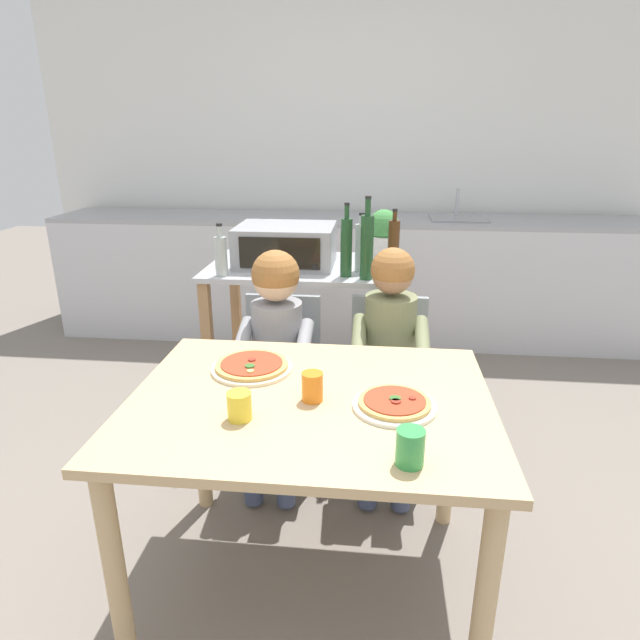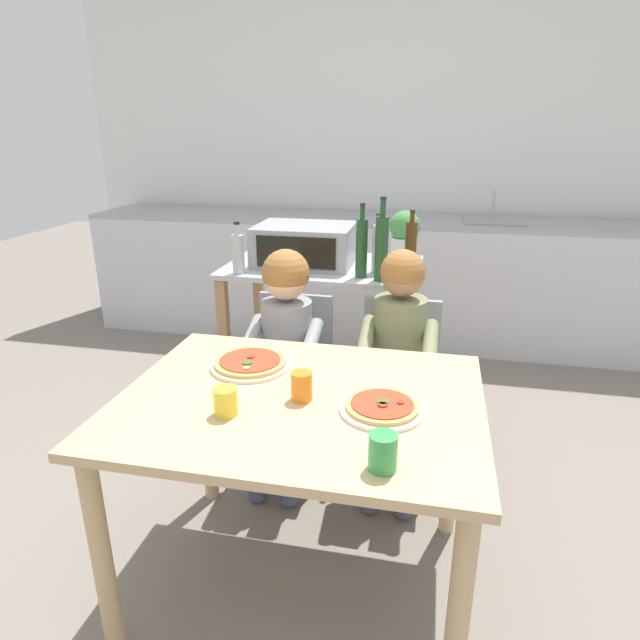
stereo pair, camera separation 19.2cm
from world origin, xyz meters
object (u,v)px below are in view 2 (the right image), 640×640
child_in_olive_shirt (398,348)px  drinking_cup_green (383,452)px  bottle_squat_spirits (362,247)px  potted_herb_plant (404,235)px  pizza_plate_cream (250,363)px  bottle_clear_vinegar (378,248)px  bottle_dark_olive_oil (238,253)px  pizza_plate_white (382,408)px  toaster_oven (305,245)px  dining_chair_right (398,378)px  bottle_tall_green_wine (411,248)px  kitchen_island_cart (324,318)px  drinking_cup_orange (302,386)px  drinking_cup_yellow (226,401)px  child_in_grey_shirt (284,338)px  dining_chair_left (292,370)px  bottle_brown_beer (381,247)px  dining_table (300,427)px

child_in_olive_shirt → drinking_cup_green: child_in_olive_shirt is taller
bottle_squat_spirits → child_in_olive_shirt: bearing=-58.4°
potted_herb_plant → pizza_plate_cream: potted_herb_plant is taller
bottle_clear_vinegar → bottle_dark_olive_oil: (-0.65, -0.16, -0.02)m
bottle_dark_olive_oil → pizza_plate_white: (0.79, -0.96, -0.22)m
toaster_oven → bottle_squat_spirits: (0.32, -0.20, 0.04)m
bottle_clear_vinegar → dining_chair_right: size_ratio=0.35×
bottle_tall_green_wine → pizza_plate_white: (-0.01, -1.10, -0.25)m
bottle_tall_green_wine → dining_chair_right: (-0.01, -0.30, -0.53)m
kitchen_island_cart → drinking_cup_orange: bearing=-81.5°
potted_herb_plant → drinking_cup_yellow: (-0.41, -1.47, -0.23)m
child_in_grey_shirt → drinking_cup_orange: 0.68m
bottle_dark_olive_oil → drinking_cup_yellow: bottle_dark_olive_oil is taller
dining_chair_left → child_in_olive_shirt: size_ratio=0.77×
potted_herb_plant → drinking_cup_green: (0.07, -1.64, -0.23)m
kitchen_island_cart → drinking_cup_orange: size_ratio=10.70×
bottle_tall_green_wine → drinking_cup_green: bottle_tall_green_wine is taller
drinking_cup_orange → drinking_cup_yellow: 0.24m
bottle_dark_olive_oil → kitchen_island_cart: bearing=34.6°
kitchen_island_cart → toaster_oven: 0.40m
potted_herb_plant → dining_chair_left: bearing=-127.2°
potted_herb_plant → dining_chair_right: size_ratio=0.33×
dining_chair_right → child_in_grey_shirt: (-0.49, -0.14, 0.20)m
pizza_plate_white → bottle_brown_beer: bearing=96.7°
child_in_grey_shirt → drinking_cup_orange: (0.24, -0.63, 0.10)m
pizza_plate_cream → potted_herb_plant: bearing=68.4°
dining_table → dining_chair_right: size_ratio=1.39×
kitchen_island_cart → bottle_tall_green_wine: bearing=-14.8°
child_in_olive_shirt → bottle_tall_green_wine: bearing=88.6°
bottle_squat_spirits → potted_herb_plant: 0.39m
kitchen_island_cart → child_in_grey_shirt: bearing=-96.0°
bottle_dark_olive_oil → drinking_cup_green: bottle_dark_olive_oil is taller
bottle_dark_olive_oil → bottle_squat_spirits: bearing=5.2°
bottle_tall_green_wine → dining_table: size_ratio=0.27×
toaster_oven → pizza_plate_cream: bearing=-87.7°
bottle_tall_green_wine → child_in_olive_shirt: 0.54m
child_in_olive_shirt → pizza_plate_white: bearing=-90.0°
bottle_clear_vinegar → dining_chair_left: 0.71m
bottle_squat_spirits → child_in_olive_shirt: (0.21, -0.34, -0.34)m
bottle_clear_vinegar → bottle_dark_olive_oil: 0.67m
dining_table → child_in_grey_shirt: size_ratio=1.09×
bottle_dark_olive_oil → pizza_plate_cream: size_ratio=0.88×
kitchen_island_cart → child_in_grey_shirt: 0.57m
bottle_clear_vinegar → drinking_cup_yellow: (-0.30, -1.23, -0.21)m
bottle_brown_beer → dining_chair_left: (-0.37, -0.21, -0.55)m
potted_herb_plant → drinking_cup_yellow: bearing=-105.6°
toaster_oven → dining_chair_left: (0.04, -0.44, -0.50)m
bottle_brown_beer → dining_table: 1.02m
bottle_dark_olive_oil → dining_table: 1.12m
bottle_squat_spirits → kitchen_island_cart: bearing=137.7°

